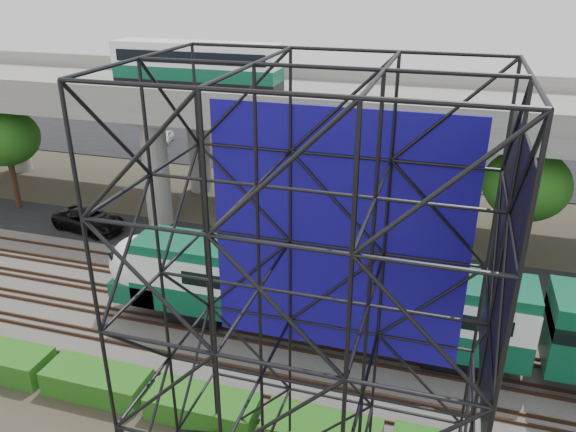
% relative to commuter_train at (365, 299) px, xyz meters
% --- Properties ---
extents(ground, '(140.00, 140.00, 0.00)m').
position_rel_commuter_train_xyz_m(ground, '(-6.51, -2.00, -2.88)').
color(ground, '#474233').
rests_on(ground, ground).
extents(ballast_bed, '(90.00, 12.00, 0.20)m').
position_rel_commuter_train_xyz_m(ballast_bed, '(-6.51, 0.00, -2.78)').
color(ballast_bed, slate).
rests_on(ballast_bed, ground).
extents(service_road, '(90.00, 5.00, 0.08)m').
position_rel_commuter_train_xyz_m(service_road, '(-6.51, 8.50, -2.84)').
color(service_road, black).
rests_on(service_road, ground).
extents(parking_lot, '(90.00, 18.00, 0.08)m').
position_rel_commuter_train_xyz_m(parking_lot, '(-6.51, 32.00, -2.84)').
color(parking_lot, black).
rests_on(parking_lot, ground).
extents(harbor_water, '(140.00, 40.00, 0.03)m').
position_rel_commuter_train_xyz_m(harbor_water, '(-6.51, 54.00, -2.87)').
color(harbor_water, '#4A617A').
rests_on(harbor_water, ground).
extents(rail_tracks, '(90.00, 9.52, 0.16)m').
position_rel_commuter_train_xyz_m(rail_tracks, '(-6.51, -0.00, -2.60)').
color(rail_tracks, '#472D1E').
rests_on(rail_tracks, ballast_bed).
extents(commuter_train, '(29.30, 3.06, 4.30)m').
position_rel_commuter_train_xyz_m(commuter_train, '(0.00, 0.00, 0.00)').
color(commuter_train, black).
rests_on(commuter_train, rail_tracks).
extents(overpass, '(80.00, 12.00, 12.40)m').
position_rel_commuter_train_xyz_m(overpass, '(-7.10, 14.00, 5.33)').
color(overpass, '#9E9B93').
rests_on(overpass, ground).
extents(scaffold_tower, '(9.36, 6.36, 15.00)m').
position_rel_commuter_train_xyz_m(scaffold_tower, '(-0.06, -9.98, 4.59)').
color(scaffold_tower, black).
rests_on(scaffold_tower, ground).
extents(hedge_strip, '(34.60, 1.80, 1.20)m').
position_rel_commuter_train_xyz_m(hedge_strip, '(-5.50, -6.30, -2.32)').
color(hedge_strip, '#1A5613').
rests_on(hedge_strip, ground).
extents(trees, '(40.94, 16.94, 7.69)m').
position_rel_commuter_train_xyz_m(trees, '(-11.18, 14.17, 2.69)').
color(trees, '#382314').
rests_on(trees, ground).
extents(suv, '(5.76, 3.46, 1.50)m').
position_rel_commuter_train_xyz_m(suv, '(-20.70, 7.97, -2.05)').
color(suv, black).
rests_on(suv, service_road).
extents(parked_cars, '(38.35, 9.64, 1.26)m').
position_rel_commuter_train_xyz_m(parked_cars, '(-6.32, 31.66, -2.21)').
color(parked_cars, silver).
rests_on(parked_cars, parking_lot).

